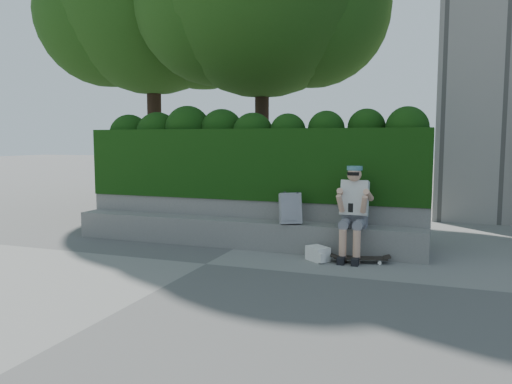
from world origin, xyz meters
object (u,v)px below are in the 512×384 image
at_px(person, 354,208).
at_px(backpack_plaid, 290,209).
at_px(backpack_ground, 318,254).
at_px(skateboard, 360,258).

xyz_separation_m(person, backpack_plaid, (-1.00, 0.08, -0.06)).
distance_m(person, backpack_ground, 0.86).
height_order(person, backpack_plaid, person).
bearing_deg(backpack_plaid, person, -32.60).
distance_m(skateboard, backpack_ground, 0.61).
bearing_deg(backpack_ground, backpack_plaid, -177.30).
relative_size(person, backpack_ground, 4.28).
bearing_deg(skateboard, backpack_ground, 173.91).
height_order(person, skateboard, person).
relative_size(skateboard, backpack_plaid, 1.62).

